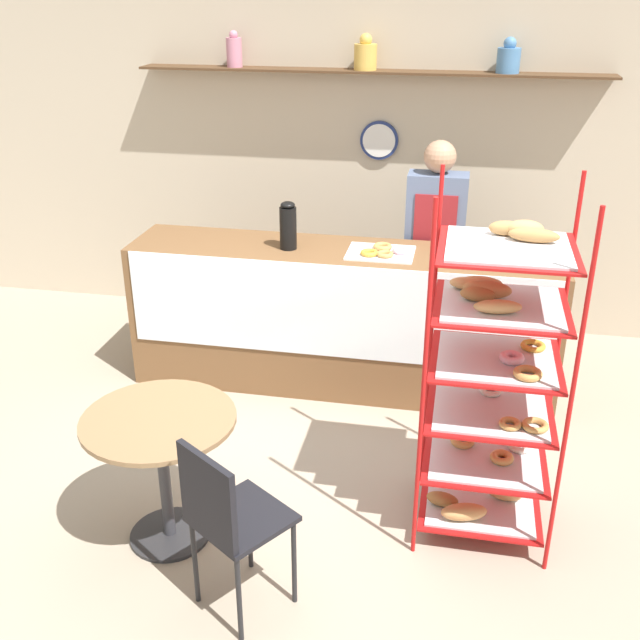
{
  "coord_description": "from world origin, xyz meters",
  "views": [
    {
      "loc": [
        0.77,
        -3.44,
        2.68
      ],
      "look_at": [
        0.0,
        0.44,
        0.86
      ],
      "focal_mm": 42.0,
      "sensor_mm": 36.0,
      "label": 1
    }
  ],
  "objects": [
    {
      "name": "back_wall",
      "position": [
        0.0,
        2.47,
        1.36
      ],
      "size": [
        10.0,
        0.3,
        2.7
      ],
      "color": "beige",
      "rests_on": "ground_plane"
    },
    {
      "name": "cafe_chair",
      "position": [
        -0.14,
        -0.97,
        0.56
      ],
      "size": [
        0.53,
        0.53,
        0.9
      ],
      "rotation": [
        0.0,
        0.0,
        8.82
      ],
      "color": "black",
      "rests_on": "ground_plane"
    },
    {
      "name": "coffee_carafe",
      "position": [
        -0.37,
        1.21,
        1.17
      ],
      "size": [
        0.11,
        0.11,
        0.32
      ],
      "color": "black",
      "rests_on": "display_counter"
    },
    {
      "name": "display_counter",
      "position": [
        0.0,
        1.25,
        0.51
      ],
      "size": [
        2.93,
        0.61,
        1.02
      ],
      "color": "brown",
      "rests_on": "ground_plane"
    },
    {
      "name": "ground_plane",
      "position": [
        0.0,
        0.0,
        0.0
      ],
      "size": [
        14.0,
        14.0,
        0.0
      ],
      "primitive_type": "plane",
      "color": "gray"
    },
    {
      "name": "person_worker",
      "position": [
        0.58,
        1.71,
        0.92
      ],
      "size": [
        0.42,
        0.23,
        1.68
      ],
      "color": "#282833",
      "rests_on": "ground_plane"
    },
    {
      "name": "donut_tray_counter",
      "position": [
        0.27,
        1.22,
        1.03
      ],
      "size": [
        0.44,
        0.35,
        0.05
      ],
      "color": "silver",
      "rests_on": "display_counter"
    },
    {
      "name": "cafe_table",
      "position": [
        -0.61,
        -0.55,
        0.55
      ],
      "size": [
        0.76,
        0.76,
        0.73
      ],
      "color": "#262628",
      "rests_on": "ground_plane"
    },
    {
      "name": "pastry_rack",
      "position": [
        0.98,
        -0.11,
        0.88
      ],
      "size": [
        0.68,
        0.62,
        1.86
      ],
      "color": "#B71414",
      "rests_on": "ground_plane"
    }
  ]
}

